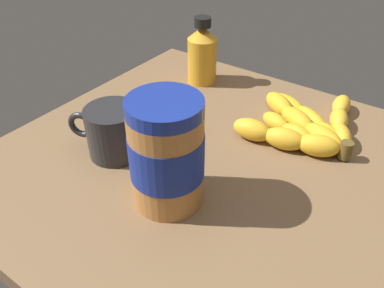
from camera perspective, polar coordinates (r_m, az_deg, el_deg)
ground_plane at (r=63.35cm, az=4.71°, el=-4.15°), size 71.24×64.38×3.40cm
banana_bunch at (r=70.78cm, az=16.15°, el=2.56°), size 20.50×22.86×3.68cm
peanut_butter_jar at (r=51.38cm, az=-3.73°, el=-1.42°), size 10.04×10.04×15.89cm
honey_bottle at (r=83.80cm, az=1.50°, el=13.06°), size 6.15×6.15×13.90cm
coffee_mug at (r=63.39cm, az=-11.47°, el=1.81°), size 11.78×8.63×8.24cm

